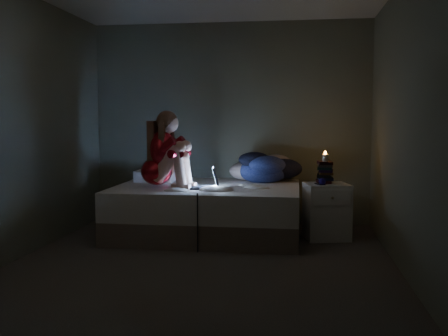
% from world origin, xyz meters
% --- Properties ---
extents(floor, '(3.60, 3.80, 0.02)m').
position_xyz_m(floor, '(0.00, 0.00, -0.01)').
color(floor, '#33302E').
rests_on(floor, ground).
extents(wall_back, '(3.60, 0.02, 2.60)m').
position_xyz_m(wall_back, '(0.00, 1.91, 1.30)').
color(wall_back, '#5B604D').
rests_on(wall_back, ground).
extents(wall_front, '(3.60, 0.02, 2.60)m').
position_xyz_m(wall_front, '(0.00, -1.91, 1.30)').
color(wall_front, '#5B604D').
rests_on(wall_front, ground).
extents(wall_left, '(0.02, 3.80, 2.60)m').
position_xyz_m(wall_left, '(-1.81, 0.00, 1.30)').
color(wall_left, '#5B604D').
rests_on(wall_left, ground).
extents(wall_right, '(0.02, 3.80, 2.60)m').
position_xyz_m(wall_right, '(1.81, 0.00, 1.30)').
color(wall_right, '#5B604D').
rests_on(wall_right, ground).
extents(bed, '(2.12, 1.59, 0.58)m').
position_xyz_m(bed, '(-0.16, 1.10, 0.29)').
color(bed, beige).
rests_on(bed, ground).
extents(pillow, '(0.47, 0.33, 0.14)m').
position_xyz_m(pillow, '(-0.87, 1.42, 0.65)').
color(pillow, silver).
rests_on(pillow, bed).
extents(woman, '(0.59, 0.44, 0.87)m').
position_xyz_m(woman, '(-0.70, 0.85, 1.02)').
color(woman, maroon).
rests_on(woman, bed).
extents(laptop, '(0.39, 0.30, 0.25)m').
position_xyz_m(laptop, '(-0.17, 0.83, 0.71)').
color(laptop, black).
rests_on(laptop, bed).
extents(clothes_pile, '(0.66, 0.54, 0.39)m').
position_xyz_m(clothes_pile, '(0.46, 1.57, 0.77)').
color(clothes_pile, '#131C50').
rests_on(clothes_pile, bed).
extents(nightstand, '(0.55, 0.51, 0.63)m').
position_xyz_m(nightstand, '(1.21, 1.08, 0.31)').
color(nightstand, silver).
rests_on(nightstand, ground).
extents(book_stack, '(0.19, 0.25, 0.24)m').
position_xyz_m(book_stack, '(1.19, 1.17, 0.75)').
color(book_stack, black).
rests_on(book_stack, nightstand).
extents(candle, '(0.07, 0.07, 0.08)m').
position_xyz_m(candle, '(1.19, 1.17, 0.91)').
color(candle, beige).
rests_on(candle, book_stack).
extents(phone, '(0.09, 0.15, 0.01)m').
position_xyz_m(phone, '(1.11, 1.02, 0.64)').
color(phone, black).
rests_on(phone, nightstand).
extents(blue_orb, '(0.08, 0.08, 0.08)m').
position_xyz_m(blue_orb, '(1.12, 0.97, 0.67)').
color(blue_orb, navy).
rests_on(blue_orb, nightstand).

